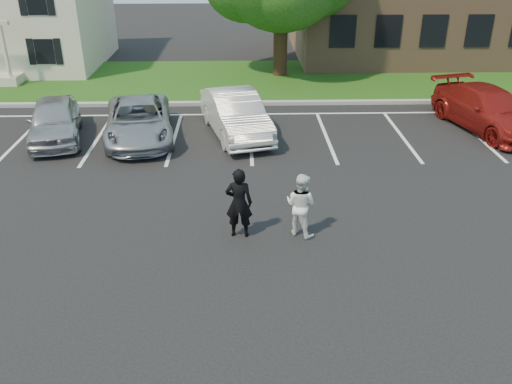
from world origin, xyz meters
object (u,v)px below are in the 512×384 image
car_silver_west (54,120)px  car_white_sedan (236,114)px  car_silver_minivan (139,120)px  man_white_shirt (301,205)px  car_red_compact (488,110)px  man_black_suit (239,203)px

car_silver_west → car_white_sedan: (6.52, 0.28, 0.06)m
car_silver_west → car_silver_minivan: 3.01m
man_white_shirt → car_red_compact: man_white_shirt is taller
car_white_sedan → car_red_compact: bearing=-13.1°
car_silver_minivan → car_white_sedan: (3.51, 0.29, 0.10)m
man_black_suit → car_white_sedan: (-0.12, 7.23, -0.12)m
car_white_sedan → man_black_suit: bearing=-104.3°
man_white_shirt → car_white_sedan: (-1.65, 7.20, -0.03)m
car_silver_minivan → car_white_sedan: bearing=-4.3°
man_white_shirt → car_silver_minivan: size_ratio=0.33×
man_black_suit → car_silver_west: 9.61m
man_black_suit → car_silver_west: (-6.64, 6.95, -0.18)m
car_silver_minivan → car_red_compact: 13.05m
car_white_sedan → car_red_compact: 9.53m
man_white_shirt → car_silver_minivan: bearing=-19.4°
man_black_suit → car_red_compact: 12.09m
man_black_suit → car_white_sedan: 7.24m
man_white_shirt → car_white_sedan: man_white_shirt is taller
car_silver_minivan → car_red_compact: (13.03, 0.65, 0.07)m
car_silver_west → car_silver_minivan: size_ratio=0.86×
man_black_suit → car_silver_west: size_ratio=0.42×
car_silver_minivan → car_white_sedan: 3.52m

